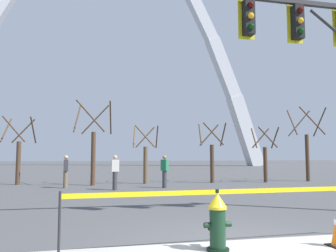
{
  "coord_description": "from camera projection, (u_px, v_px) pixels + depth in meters",
  "views": [
    {
      "loc": [
        -2.58,
        -5.72,
        1.52
      ],
      "look_at": [
        -0.16,
        5.0,
        2.5
      ],
      "focal_mm": 36.95,
      "sensor_mm": 36.0,
      "label": 1
    }
  ],
  "objects": [
    {
      "name": "traffic_signal_gantry",
      "position": [
        334.0,
        54.0,
        9.26
      ],
      "size": [
        6.42,
        0.44,
        6.0
      ],
      "color": "#232326",
      "rests_on": "ground"
    },
    {
      "name": "tree_center_right",
      "position": [
        212.0,
        156.0,
        20.36
      ],
      "size": [
        1.63,
        1.64,
        3.51
      ],
      "color": "#473323",
      "rests_on": "ground"
    },
    {
      "name": "caution_tape_barrier",
      "position": [
        231.0,
        205.0,
        5.93
      ],
      "size": [
        5.67,
        0.29,
        1.0
      ],
      "color": "#232326",
      "rests_on": "ground"
    },
    {
      "name": "monument_arch",
      "position": [
        109.0,
        50.0,
        53.07
      ],
      "size": [
        50.54,
        2.16,
        40.43
      ],
      "color": "silver",
      "rests_on": "ground"
    },
    {
      "name": "pedestrian_walking_right",
      "position": [
        115.0,
        172.0,
        15.85
      ],
      "size": [
        0.36,
        0.24,
        1.59
      ],
      "color": "#38383D",
      "rests_on": "ground"
    },
    {
      "name": "tree_far_right",
      "position": [
        307.0,
        148.0,
        21.66
      ],
      "size": [
        2.1,
        2.11,
        4.57
      ],
      "color": "#473323",
      "rests_on": "ground"
    },
    {
      "name": "ground_plane",
      "position": [
        240.0,
        245.0,
        5.99
      ],
      "size": [
        240.0,
        240.0,
        0.0
      ],
      "primitive_type": "plane",
      "color": "#474749"
    },
    {
      "name": "tree_left_mid",
      "position": [
        93.0,
        148.0,
        18.51
      ],
      "size": [
        2.06,
        2.07,
        4.47
      ],
      "color": "#473323",
      "rests_on": "ground"
    },
    {
      "name": "tree_far_left",
      "position": [
        18.0,
        154.0,
        18.98
      ],
      "size": [
        1.72,
        1.73,
        3.7
      ],
      "color": "#473323",
      "rests_on": "ground"
    },
    {
      "name": "fire_hydrant",
      "position": [
        217.0,
        222.0,
        5.62
      ],
      "size": [
        0.46,
        0.48,
        0.99
      ],
      "color": "black",
      "rests_on": "ground"
    },
    {
      "name": "pedestrian_standing_center",
      "position": [
        66.0,
        171.0,
        16.84
      ],
      "size": [
        0.23,
        0.36,
        1.59
      ],
      "color": "brown",
      "rests_on": "ground"
    },
    {
      "name": "tree_right_mid",
      "position": [
        265.0,
        158.0,
        20.73
      ],
      "size": [
        1.54,
        1.54,
        3.3
      ],
      "color": "#473323",
      "rests_on": "ground"
    },
    {
      "name": "tree_center_left",
      "position": [
        145.0,
        158.0,
        19.66
      ],
      "size": [
        1.53,
        1.54,
        3.29
      ],
      "color": "brown",
      "rests_on": "ground"
    },
    {
      "name": "pedestrian_walking_left",
      "position": [
        165.0,
        171.0,
        16.94
      ],
      "size": [
        0.37,
        0.39,
        1.59
      ],
      "color": "#38383D",
      "rests_on": "ground"
    }
  ]
}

